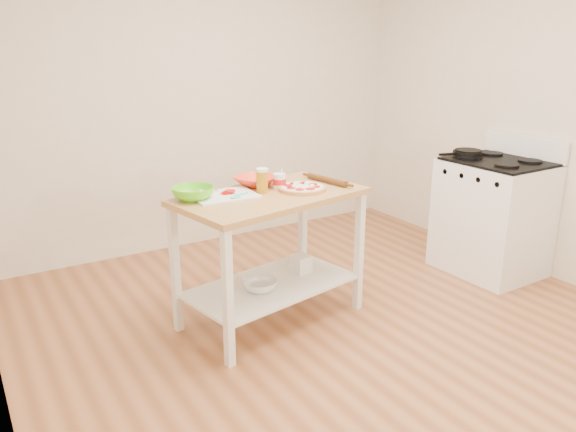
{
  "coord_description": "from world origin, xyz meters",
  "views": [
    {
      "loc": [
        -2.07,
        -2.52,
        1.86
      ],
      "look_at": [
        -0.21,
        0.48,
        0.74
      ],
      "focal_mm": 35.0,
      "sensor_mm": 36.0,
      "label": 1
    }
  ],
  "objects_px": {
    "skillet": "(467,153)",
    "orange_bowl": "(256,181)",
    "gas_stove": "(493,216)",
    "pizza": "(302,188)",
    "spatula": "(239,196)",
    "prep_island": "(271,230)",
    "beer_pint": "(262,180)",
    "shelf_bin": "(300,264)",
    "cutting_board": "(224,195)",
    "rolling_pin": "(327,180)",
    "shelf_glass_bowl": "(260,285)",
    "yogurt_tub": "(279,181)",
    "green_bowl": "(193,193)",
    "knife": "(200,196)"
  },
  "relations": [
    {
      "from": "skillet",
      "to": "orange_bowl",
      "type": "distance_m",
      "value": 1.85
    },
    {
      "from": "gas_stove",
      "to": "orange_bowl",
      "type": "height_order",
      "value": "gas_stove"
    },
    {
      "from": "pizza",
      "to": "spatula",
      "type": "bearing_deg",
      "value": 174.31
    },
    {
      "from": "prep_island",
      "to": "beer_pint",
      "type": "bearing_deg",
      "value": 116.98
    },
    {
      "from": "shelf_bin",
      "to": "cutting_board",
      "type": "bearing_deg",
      "value": 177.45
    },
    {
      "from": "cutting_board",
      "to": "skillet",
      "type": "bearing_deg",
      "value": 0.87
    },
    {
      "from": "rolling_pin",
      "to": "shelf_glass_bowl",
      "type": "xyz_separation_m",
      "value": [
        -0.6,
        -0.09,
        -0.62
      ]
    },
    {
      "from": "gas_stove",
      "to": "rolling_pin",
      "type": "relative_size",
      "value": 3.07
    },
    {
      "from": "spatula",
      "to": "shelf_bin",
      "type": "height_order",
      "value": "spatula"
    },
    {
      "from": "orange_bowl",
      "to": "yogurt_tub",
      "type": "distance_m",
      "value": 0.19
    },
    {
      "from": "prep_island",
      "to": "pizza",
      "type": "height_order",
      "value": "pizza"
    },
    {
      "from": "skillet",
      "to": "rolling_pin",
      "type": "height_order",
      "value": "skillet"
    },
    {
      "from": "cutting_board",
      "to": "shelf_bin",
      "type": "relative_size",
      "value": 3.35
    },
    {
      "from": "beer_pint",
      "to": "orange_bowl",
      "type": "bearing_deg",
      "value": 73.94
    },
    {
      "from": "gas_stove",
      "to": "orange_bowl",
      "type": "xyz_separation_m",
      "value": [
        -1.96,
        0.44,
        0.46
      ]
    },
    {
      "from": "beer_pint",
      "to": "green_bowl",
      "type": "bearing_deg",
      "value": 170.49
    },
    {
      "from": "gas_stove",
      "to": "cutting_board",
      "type": "distance_m",
      "value": 2.33
    },
    {
      "from": "knife",
      "to": "yogurt_tub",
      "type": "bearing_deg",
      "value": -31.44
    },
    {
      "from": "knife",
      "to": "shelf_glass_bowl",
      "type": "relative_size",
      "value": 1.08
    },
    {
      "from": "yogurt_tub",
      "to": "pizza",
      "type": "bearing_deg",
      "value": -43.7
    },
    {
      "from": "spatula",
      "to": "green_bowl",
      "type": "xyz_separation_m",
      "value": [
        -0.26,
        0.12,
        0.02
      ]
    },
    {
      "from": "knife",
      "to": "shelf_bin",
      "type": "xyz_separation_m",
      "value": [
        0.72,
        -0.06,
        -0.6
      ]
    },
    {
      "from": "prep_island",
      "to": "spatula",
      "type": "relative_size",
      "value": 9.07
    },
    {
      "from": "cutting_board",
      "to": "orange_bowl",
      "type": "height_order",
      "value": "orange_bowl"
    },
    {
      "from": "gas_stove",
      "to": "shelf_bin",
      "type": "height_order",
      "value": "gas_stove"
    },
    {
      "from": "prep_island",
      "to": "shelf_bin",
      "type": "height_order",
      "value": "prep_island"
    },
    {
      "from": "knife",
      "to": "pizza",
      "type": "bearing_deg",
      "value": -39.4
    },
    {
      "from": "knife",
      "to": "orange_bowl",
      "type": "bearing_deg",
      "value": -12.66
    },
    {
      "from": "prep_island",
      "to": "spatula",
      "type": "height_order",
      "value": "spatula"
    },
    {
      "from": "knife",
      "to": "green_bowl",
      "type": "xyz_separation_m",
      "value": [
        -0.05,
        -0.0,
        0.02
      ]
    },
    {
      "from": "spatula",
      "to": "yogurt_tub",
      "type": "relative_size",
      "value": 0.78
    },
    {
      "from": "cutting_board",
      "to": "orange_bowl",
      "type": "distance_m",
      "value": 0.34
    },
    {
      "from": "orange_bowl",
      "to": "shelf_bin",
      "type": "distance_m",
      "value": 0.68
    },
    {
      "from": "green_bowl",
      "to": "orange_bowl",
      "type": "bearing_deg",
      "value": 11.41
    },
    {
      "from": "skillet",
      "to": "green_bowl",
      "type": "xyz_separation_m",
      "value": [
        -2.34,
        0.12,
        -0.03
      ]
    },
    {
      "from": "spatula",
      "to": "shelf_bin",
      "type": "relative_size",
      "value": 1.17
    },
    {
      "from": "shelf_bin",
      "to": "beer_pint",
      "type": "bearing_deg",
      "value": -177.02
    },
    {
      "from": "gas_stove",
      "to": "rolling_pin",
      "type": "xyz_separation_m",
      "value": [
        -1.5,
        0.24,
        0.45
      ]
    },
    {
      "from": "rolling_pin",
      "to": "shelf_bin",
      "type": "relative_size",
      "value": 2.91
    },
    {
      "from": "spatula",
      "to": "prep_island",
      "type": "bearing_deg",
      "value": -15.51
    },
    {
      "from": "gas_stove",
      "to": "beer_pint",
      "type": "height_order",
      "value": "gas_stove"
    },
    {
      "from": "pizza",
      "to": "shelf_glass_bowl",
      "type": "distance_m",
      "value": 0.71
    },
    {
      "from": "shelf_glass_bowl",
      "to": "knife",
      "type": "bearing_deg",
      "value": 149.87
    },
    {
      "from": "knife",
      "to": "spatula",
      "type": "bearing_deg",
      "value": -55.6
    },
    {
      "from": "gas_stove",
      "to": "prep_island",
      "type": "bearing_deg",
      "value": 173.32
    },
    {
      "from": "spatula",
      "to": "yogurt_tub",
      "type": "xyz_separation_m",
      "value": [
        0.34,
        0.06,
        0.04
      ]
    },
    {
      "from": "rolling_pin",
      "to": "gas_stove",
      "type": "bearing_deg",
      "value": -9.25
    },
    {
      "from": "gas_stove",
      "to": "green_bowl",
      "type": "bearing_deg",
      "value": 171.48
    },
    {
      "from": "skillet",
      "to": "yogurt_tub",
      "type": "bearing_deg",
      "value": -165.55
    },
    {
      "from": "pizza",
      "to": "spatula",
      "type": "height_order",
      "value": "pizza"
    }
  ]
}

